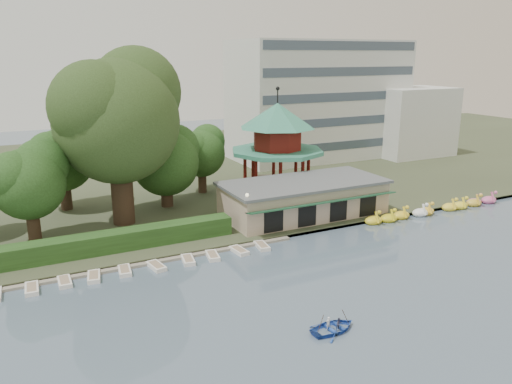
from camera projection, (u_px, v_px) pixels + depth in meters
ground_plane at (347, 329)px, 33.92m from camera, size 220.00×220.00×0.00m
shore at (149, 171)px, 78.78m from camera, size 220.00×70.00×0.40m
embankment at (241, 244)px, 48.82m from camera, size 220.00×0.60×0.30m
dock at (117, 267)px, 43.61m from camera, size 34.00×1.60×0.24m
boathouse at (304, 198)px, 56.55m from camera, size 18.60×9.39×3.90m
pavilion at (277, 139)px, 64.70m from camera, size 12.40×12.40×13.50m
office_building at (334, 103)px, 87.63m from camera, size 38.00×18.00×20.00m
hedge at (75, 247)px, 44.86m from camera, size 30.00×2.00×1.80m
lamp_post at (247, 206)px, 50.08m from camera, size 0.36×0.36×4.28m
big_tree at (118, 112)px, 51.23m from camera, size 14.13×13.17×18.62m
small_trees at (79, 167)px, 54.02m from camera, size 39.88×17.18×10.16m
swan_boats at (437, 209)px, 58.95m from camera, size 20.39×2.05×1.92m
moored_rowboats at (112, 273)px, 42.13m from camera, size 29.90×2.75×0.36m
rowboat_with_passengers at (334, 324)px, 33.60m from camera, size 4.90×3.66×2.01m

